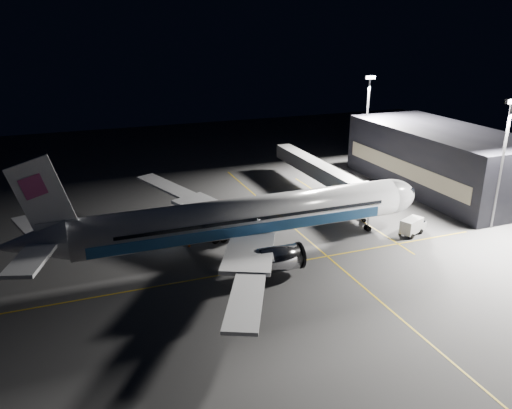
{
  "coord_description": "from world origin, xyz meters",
  "views": [
    {
      "loc": [
        -22.35,
        -62.29,
        31.06
      ],
      "look_at": [
        2.35,
        2.37,
        6.0
      ],
      "focal_mm": 35.0,
      "sensor_mm": 36.0,
      "label": 1
    }
  ],
  "objects_px": {
    "service_truck": "(413,225)",
    "safety_cone_c": "(209,234)",
    "jet_bridge": "(323,173)",
    "safety_cone_b": "(220,238)",
    "baggage_tug": "(168,221)",
    "floodlight_mast_north": "(367,114)",
    "safety_cone_a": "(189,245)",
    "airliner": "(239,218)",
    "floodlight_mast_south": "(504,153)"
  },
  "relations": [
    {
      "from": "floodlight_mast_south",
      "to": "safety_cone_b",
      "type": "bearing_deg",
      "value": 165.31
    },
    {
      "from": "jet_bridge",
      "to": "floodlight_mast_south",
      "type": "distance_m",
      "value": 31.05
    },
    {
      "from": "floodlight_mast_north",
      "to": "service_truck",
      "type": "distance_m",
      "value": 39.58
    },
    {
      "from": "floodlight_mast_north",
      "to": "service_truck",
      "type": "xyz_separation_m",
      "value": [
        -13.57,
        -35.52,
        -10.97
      ]
    },
    {
      "from": "baggage_tug",
      "to": "safety_cone_a",
      "type": "relative_size",
      "value": 5.09
    },
    {
      "from": "jet_bridge",
      "to": "floodlight_mast_north",
      "type": "distance_m",
      "value": 24.06
    },
    {
      "from": "safety_cone_c",
      "to": "safety_cone_b",
      "type": "bearing_deg",
      "value": -56.34
    },
    {
      "from": "airliner",
      "to": "safety_cone_b",
      "type": "height_order",
      "value": "airliner"
    },
    {
      "from": "jet_bridge",
      "to": "safety_cone_c",
      "type": "xyz_separation_m",
      "value": [
        -25.72,
        -11.19,
        -4.26
      ]
    },
    {
      "from": "floodlight_mast_south",
      "to": "baggage_tug",
      "type": "height_order",
      "value": "floodlight_mast_south"
    },
    {
      "from": "baggage_tug",
      "to": "safety_cone_c",
      "type": "height_order",
      "value": "baggage_tug"
    },
    {
      "from": "service_truck",
      "to": "baggage_tug",
      "type": "height_order",
      "value": "service_truck"
    },
    {
      "from": "floodlight_mast_north",
      "to": "baggage_tug",
      "type": "xyz_separation_m",
      "value": [
        -48.75,
        -18.44,
        -11.53
      ]
    },
    {
      "from": "safety_cone_b",
      "to": "safety_cone_c",
      "type": "distance_m",
      "value": 2.06
    },
    {
      "from": "safety_cone_a",
      "to": "floodlight_mast_south",
      "type": "bearing_deg",
      "value": -12.15
    },
    {
      "from": "floodlight_mast_north",
      "to": "safety_cone_b",
      "type": "distance_m",
      "value": 51.76
    },
    {
      "from": "baggage_tug",
      "to": "safety_cone_c",
      "type": "xyz_separation_m",
      "value": [
        5.03,
        -6.68,
        -0.52
      ]
    },
    {
      "from": "baggage_tug",
      "to": "safety_cone_b",
      "type": "distance_m",
      "value": 10.43
    },
    {
      "from": "floodlight_mast_south",
      "to": "service_truck",
      "type": "height_order",
      "value": "floodlight_mast_south"
    },
    {
      "from": "jet_bridge",
      "to": "service_truck",
      "type": "height_order",
      "value": "jet_bridge"
    },
    {
      "from": "safety_cone_c",
      "to": "jet_bridge",
      "type": "bearing_deg",
      "value": 23.51
    },
    {
      "from": "jet_bridge",
      "to": "safety_cone_b",
      "type": "distance_m",
      "value": 28.09
    },
    {
      "from": "jet_bridge",
      "to": "safety_cone_a",
      "type": "bearing_deg",
      "value": -154.91
    },
    {
      "from": "airliner",
      "to": "service_truck",
      "type": "xyz_separation_m",
      "value": [
        27.5,
        -3.54,
        -3.77
      ]
    },
    {
      "from": "jet_bridge",
      "to": "floodlight_mast_north",
      "type": "height_order",
      "value": "floodlight_mast_north"
    },
    {
      "from": "jet_bridge",
      "to": "floodlight_mast_north",
      "type": "xyz_separation_m",
      "value": [
        18.0,
        13.93,
        7.79
      ]
    },
    {
      "from": "floodlight_mast_north",
      "to": "safety_cone_b",
      "type": "xyz_separation_m",
      "value": [
        -42.58,
        -26.84,
        -12.09
      ]
    },
    {
      "from": "airliner",
      "to": "floodlight_mast_south",
      "type": "distance_m",
      "value": 42.13
    },
    {
      "from": "service_truck",
      "to": "safety_cone_c",
      "type": "height_order",
      "value": "service_truck"
    },
    {
      "from": "airliner",
      "to": "jet_bridge",
      "type": "height_order",
      "value": "airliner"
    },
    {
      "from": "service_truck",
      "to": "safety_cone_b",
      "type": "xyz_separation_m",
      "value": [
        -29.01,
        8.69,
        -1.12
      ]
    },
    {
      "from": "jet_bridge",
      "to": "safety_cone_c",
      "type": "relative_size",
      "value": 53.6
    },
    {
      "from": "safety_cone_c",
      "to": "safety_cone_a",
      "type": "bearing_deg",
      "value": -145.37
    },
    {
      "from": "safety_cone_b",
      "to": "safety_cone_c",
      "type": "xyz_separation_m",
      "value": [
        -1.14,
        1.72,
        0.04
      ]
    },
    {
      "from": "safety_cone_a",
      "to": "safety_cone_b",
      "type": "xyz_separation_m",
      "value": [
        4.97,
        0.93,
        -0.02
      ]
    },
    {
      "from": "jet_bridge",
      "to": "safety_cone_a",
      "type": "relative_size",
      "value": 56.74
    },
    {
      "from": "service_truck",
      "to": "safety_cone_a",
      "type": "bearing_deg",
      "value": 143.32
    },
    {
      "from": "safety_cone_b",
      "to": "jet_bridge",
      "type": "bearing_deg",
      "value": 27.71
    },
    {
      "from": "service_truck",
      "to": "safety_cone_a",
      "type": "xyz_separation_m",
      "value": [
        -33.98,
        7.76,
        -1.09
      ]
    },
    {
      "from": "jet_bridge",
      "to": "safety_cone_a",
      "type": "height_order",
      "value": "jet_bridge"
    },
    {
      "from": "service_truck",
      "to": "safety_cone_b",
      "type": "distance_m",
      "value": 30.3
    },
    {
      "from": "service_truck",
      "to": "safety_cone_c",
      "type": "xyz_separation_m",
      "value": [
        -30.15,
        10.4,
        -1.08
      ]
    },
    {
      "from": "airliner",
      "to": "service_truck",
      "type": "bearing_deg",
      "value": -7.33
    },
    {
      "from": "floodlight_mast_south",
      "to": "baggage_tug",
      "type": "bearing_deg",
      "value": 158.14
    },
    {
      "from": "service_truck",
      "to": "safety_cone_b",
      "type": "relative_size",
      "value": 9.73
    },
    {
      "from": "airliner",
      "to": "jet_bridge",
      "type": "bearing_deg",
      "value": 38.04
    },
    {
      "from": "baggage_tug",
      "to": "floodlight_mast_north",
      "type": "bearing_deg",
      "value": 42.44
    },
    {
      "from": "floodlight_mast_south",
      "to": "baggage_tug",
      "type": "distance_m",
      "value": 53.78
    },
    {
      "from": "floodlight_mast_south",
      "to": "safety_cone_c",
      "type": "xyz_separation_m",
      "value": [
        -43.72,
        12.88,
        -12.05
      ]
    },
    {
      "from": "floodlight_mast_south",
      "to": "safety_cone_b",
      "type": "distance_m",
      "value": 45.65
    }
  ]
}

